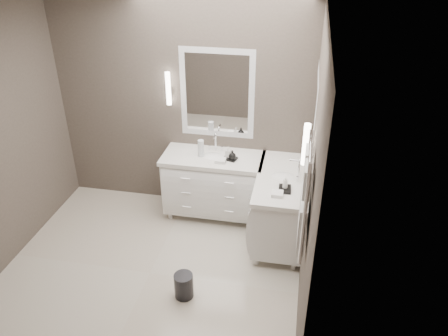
% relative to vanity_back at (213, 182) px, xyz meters
% --- Properties ---
extents(floor, '(3.20, 3.00, 0.01)m').
position_rel_vanity_back_xyz_m(floor, '(-0.45, -1.23, -0.49)').
color(floor, beige).
rests_on(floor, ground).
extents(ceiling, '(3.20, 3.00, 0.01)m').
position_rel_vanity_back_xyz_m(ceiling, '(-0.45, -1.23, 2.22)').
color(ceiling, white).
rests_on(ceiling, wall_back).
extents(wall_back, '(3.20, 0.01, 2.70)m').
position_rel_vanity_back_xyz_m(wall_back, '(-0.45, 0.28, 0.86)').
color(wall_back, '#4E453E').
rests_on(wall_back, floor).
extents(wall_front, '(3.20, 0.01, 2.70)m').
position_rel_vanity_back_xyz_m(wall_front, '(-0.45, -2.73, 0.86)').
color(wall_front, '#4E453E').
rests_on(wall_front, floor).
extents(wall_right, '(0.01, 3.00, 2.70)m').
position_rel_vanity_back_xyz_m(wall_right, '(1.15, -1.23, 0.86)').
color(wall_right, '#4E453E').
rests_on(wall_right, floor).
extents(vanity_back, '(1.24, 0.59, 0.97)m').
position_rel_vanity_back_xyz_m(vanity_back, '(0.00, 0.00, 0.00)').
color(vanity_back, white).
rests_on(vanity_back, floor).
extents(vanity_right, '(0.59, 1.24, 0.97)m').
position_rel_vanity_back_xyz_m(vanity_right, '(0.88, -0.33, 0.00)').
color(vanity_right, white).
rests_on(vanity_right, floor).
extents(mirror_back, '(0.90, 0.02, 1.10)m').
position_rel_vanity_back_xyz_m(mirror_back, '(-0.00, 0.26, 1.06)').
color(mirror_back, white).
rests_on(mirror_back, wall_back).
extents(mirror_right, '(0.02, 0.90, 1.10)m').
position_rel_vanity_back_xyz_m(mirror_right, '(1.14, -0.43, 1.06)').
color(mirror_right, white).
rests_on(mirror_right, wall_right).
extents(sconce_back, '(0.06, 0.06, 0.40)m').
position_rel_vanity_back_xyz_m(sconce_back, '(-0.58, 0.20, 1.11)').
color(sconce_back, white).
rests_on(sconce_back, wall_back).
extents(sconce_right, '(0.06, 0.06, 0.40)m').
position_rel_vanity_back_xyz_m(sconce_right, '(1.08, -1.01, 1.11)').
color(sconce_right, white).
rests_on(sconce_right, wall_right).
extents(towel_bar_corner, '(0.03, 0.22, 0.30)m').
position_rel_vanity_back_xyz_m(towel_bar_corner, '(1.09, 0.13, 0.63)').
color(towel_bar_corner, white).
rests_on(towel_bar_corner, wall_right).
extents(towel_ladder, '(0.06, 0.58, 0.90)m').
position_rel_vanity_back_xyz_m(towel_ladder, '(1.10, -1.63, 0.91)').
color(towel_ladder, white).
rests_on(towel_ladder, wall_right).
extents(waste_bin, '(0.21, 0.21, 0.27)m').
position_rel_vanity_back_xyz_m(waste_bin, '(0.00, -1.47, -0.35)').
color(waste_bin, black).
rests_on(waste_bin, floor).
extents(amenity_tray_back, '(0.18, 0.15, 0.02)m').
position_rel_vanity_back_xyz_m(amenity_tray_back, '(0.22, -0.04, 0.38)').
color(amenity_tray_back, black).
rests_on(amenity_tray_back, vanity_back).
extents(amenity_tray_right, '(0.14, 0.18, 0.03)m').
position_rel_vanity_back_xyz_m(amenity_tray_right, '(0.91, -0.61, 0.38)').
color(amenity_tray_right, black).
rests_on(amenity_tray_right, vanity_right).
extents(water_bottle, '(0.08, 0.08, 0.21)m').
position_rel_vanity_back_xyz_m(water_bottle, '(-0.14, -0.02, 0.47)').
color(water_bottle, silver).
rests_on(water_bottle, vanity_back).
extents(soap_bottle_a, '(0.06, 0.06, 0.13)m').
position_rel_vanity_back_xyz_m(soap_bottle_a, '(0.19, -0.02, 0.45)').
color(soap_bottle_a, white).
rests_on(soap_bottle_a, amenity_tray_back).
extents(soap_bottle_b, '(0.10, 0.10, 0.11)m').
position_rel_vanity_back_xyz_m(soap_bottle_b, '(0.25, -0.07, 0.44)').
color(soap_bottle_b, black).
rests_on(soap_bottle_b, amenity_tray_back).
extents(soap_bottle_c, '(0.06, 0.06, 0.15)m').
position_rel_vanity_back_xyz_m(soap_bottle_c, '(0.91, -0.61, 0.46)').
color(soap_bottle_c, white).
rests_on(soap_bottle_c, amenity_tray_right).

